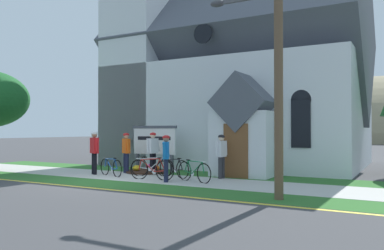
# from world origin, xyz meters

# --- Properties ---
(ground) EXTENTS (140.00, 140.00, 0.00)m
(ground) POSITION_xyz_m (0.00, 4.00, 0.00)
(ground) COLOR #3D3D3F
(sidewalk_slab) EXTENTS (32.00, 2.55, 0.01)m
(sidewalk_slab) POSITION_xyz_m (1.69, 1.84, 0.01)
(sidewalk_slab) COLOR #B7B5AD
(sidewalk_slab) RESTS_ON ground
(grass_verge) EXTENTS (32.00, 1.62, 0.01)m
(grass_verge) POSITION_xyz_m (1.69, -0.25, 0.00)
(grass_verge) COLOR #2D6628
(grass_verge) RESTS_ON ground
(church_lawn) EXTENTS (24.00, 1.90, 0.01)m
(church_lawn) POSITION_xyz_m (1.69, 4.06, 0.00)
(church_lawn) COLOR #2D6628
(church_lawn) RESTS_ON ground
(curb_paint_stripe) EXTENTS (28.00, 0.16, 0.01)m
(curb_paint_stripe) POSITION_xyz_m (1.69, -1.21, 0.00)
(curb_paint_stripe) COLOR yellow
(curb_paint_stripe) RESTS_ON ground
(church_building) EXTENTS (12.93, 10.95, 13.68)m
(church_building) POSITION_xyz_m (1.24, 9.22, 4.78)
(church_building) COLOR silver
(church_building) RESTS_ON ground
(church_sign) EXTENTS (2.29, 0.17, 2.04)m
(church_sign) POSITION_xyz_m (-0.20, 3.90, 1.35)
(church_sign) COLOR #474C56
(church_sign) RESTS_ON ground
(flower_bed) EXTENTS (1.85, 1.85, 0.34)m
(flower_bed) POSITION_xyz_m (-0.21, 3.35, 0.09)
(flower_bed) COLOR #382319
(flower_bed) RESTS_ON ground
(bicycle_yellow) EXTENTS (1.65, 0.55, 0.80)m
(bicycle_yellow) POSITION_xyz_m (1.73, 2.43, 0.37)
(bicycle_yellow) COLOR black
(bicycle_yellow) RESTS_ON ground
(bicycle_black) EXTENTS (1.66, 0.64, 0.81)m
(bicycle_black) POSITION_xyz_m (3.03, 1.66, 0.37)
(bicycle_black) COLOR black
(bicycle_black) RESTS_ON ground
(bicycle_white) EXTENTS (1.61, 0.64, 0.77)m
(bicycle_white) POSITION_xyz_m (-0.76, 1.63, 0.36)
(bicycle_white) COLOR black
(bicycle_white) RESTS_ON ground
(bicycle_red) EXTENTS (1.64, 0.70, 0.80)m
(bicycle_red) POSITION_xyz_m (0.74, 2.38, 0.37)
(bicycle_red) COLOR black
(bicycle_red) RESTS_ON ground
(bicycle_silver) EXTENTS (1.79, 0.31, 0.87)m
(bicycle_silver) POSITION_xyz_m (1.38, 1.43, 0.39)
(bicycle_silver) COLOR black
(bicycle_silver) RESTS_ON ground
(cyclist_in_orange_jersey) EXTENTS (0.55, 0.54, 1.73)m
(cyclist_in_orange_jersey) POSITION_xyz_m (-0.86, 2.73, 1.02)
(cyclist_in_orange_jersey) COLOR #191E38
(cyclist_in_orange_jersey) RESTS_ON ground
(cyclist_in_yellow_jersey) EXTENTS (0.59, 0.45, 1.79)m
(cyclist_in_yellow_jersey) POSITION_xyz_m (-1.71, 1.69, 1.07)
(cyclist_in_yellow_jersey) COLOR black
(cyclist_in_yellow_jersey) RESTS_ON ground
(cyclist_in_blue_jersey) EXTENTS (0.30, 0.75, 1.76)m
(cyclist_in_blue_jersey) POSITION_xyz_m (0.30, 3.05, 1.04)
(cyclist_in_blue_jersey) COLOR black
(cyclist_in_blue_jersey) RESTS_ON ground
(cyclist_in_green_jersey) EXTENTS (0.29, 0.67, 1.68)m
(cyclist_in_green_jersey) POSITION_xyz_m (3.51, 2.97, 0.98)
(cyclist_in_green_jersey) COLOR #2D2D33
(cyclist_in_green_jersey) RESTS_ON ground
(cyclist_in_red_jersey) EXTENTS (0.40, 0.73, 1.67)m
(cyclist_in_red_jersey) POSITION_xyz_m (2.20, 1.12, 0.98)
(cyclist_in_red_jersey) COLOR #191E38
(cyclist_in_red_jersey) RESTS_ON ground
(utility_pole) EXTENTS (3.12, 0.28, 7.93)m
(utility_pole) POSITION_xyz_m (6.62, -0.38, 4.40)
(utility_pole) COLOR brown
(utility_pole) RESTS_ON ground
(distant_hill) EXTENTS (97.97, 43.84, 22.14)m
(distant_hill) POSITION_xyz_m (2.52, 65.67, 0.00)
(distant_hill) COLOR #847A5B
(distant_hill) RESTS_ON ground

